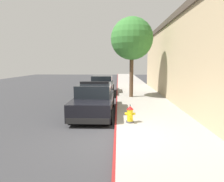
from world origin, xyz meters
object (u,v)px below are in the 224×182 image
at_px(street_tree, 132,39).
at_px(police_cruiser, 95,100).
at_px(fire_hydrant, 130,114).
at_px(parked_car_silver_ahead, 102,85).

bearing_deg(street_tree, police_cruiser, -115.98).
height_order(fire_hydrant, street_tree, street_tree).
bearing_deg(fire_hydrant, police_cruiser, 130.01).
relative_size(police_cruiser, parked_car_silver_ahead, 1.00).
relative_size(police_cruiser, street_tree, 0.85).
distance_m(police_cruiser, street_tree, 6.12).
relative_size(parked_car_silver_ahead, street_tree, 0.85).
relative_size(fire_hydrant, street_tree, 0.13).
xyz_separation_m(fire_hydrant, street_tree, (0.46, 6.51, 3.81)).
height_order(police_cruiser, street_tree, street_tree).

